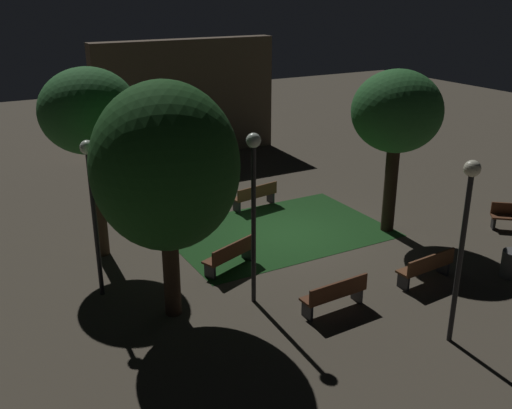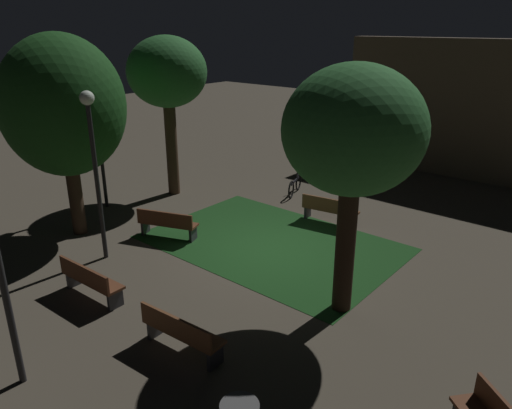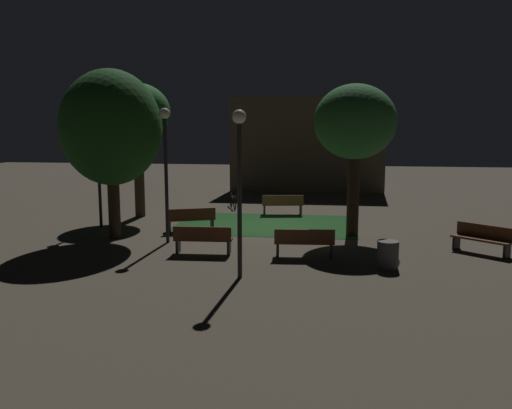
{
  "view_description": "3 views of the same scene",
  "coord_description": "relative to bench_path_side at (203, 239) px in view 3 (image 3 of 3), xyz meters",
  "views": [
    {
      "loc": [
        -9.57,
        -14.96,
        7.71
      ],
      "look_at": [
        -0.72,
        0.88,
        0.9
      ],
      "focal_mm": 40.76,
      "sensor_mm": 36.0,
      "label": 1
    },
    {
      "loc": [
        7.71,
        -9.75,
        6.02
      ],
      "look_at": [
        -0.72,
        0.28,
        1.1
      ],
      "focal_mm": 33.95,
      "sensor_mm": 36.0,
      "label": 2
    },
    {
      "loc": [
        2.23,
        -20.57,
        4.05
      ],
      "look_at": [
        -0.42,
        -0.85,
        0.98
      ],
      "focal_mm": 37.81,
      "sensor_mm": 36.0,
      "label": 3
    }
  ],
  "objects": [
    {
      "name": "ground_plane",
      "position": [
        1.56,
        4.7,
        -0.48
      ],
      "size": [
        60.0,
        60.0,
        0.0
      ],
      "primitive_type": "plane",
      "color": "#4C4438"
    },
    {
      "name": "grass_lawn",
      "position": [
        1.37,
        5.06,
        -0.48
      ],
      "size": [
        7.07,
        4.8,
        0.01
      ],
      "primitive_type": "cube",
      "color": "#194219",
      "rests_on": "ground"
    },
    {
      "name": "bench_path_side",
      "position": [
        0.0,
        0.0,
        0.0
      ],
      "size": [
        1.82,
        0.56,
        0.88
      ],
      "color": "brown",
      "rests_on": "ground"
    },
    {
      "name": "bench_by_lamp",
      "position": [
        3.12,
        0.0,
        0.0
      ],
      "size": [
        1.83,
        0.61,
        0.88
      ],
      "color": "brown",
      "rests_on": "ground"
    },
    {
      "name": "bench_corner",
      "position": [
        1.84,
        7.42,
        0.0
      ],
      "size": [
        1.85,
        0.75,
        0.88
      ],
      "color": "brown",
      "rests_on": "ground"
    },
    {
      "name": "bench_lawn_edge",
      "position": [
        -1.24,
        3.35,
        0.0
      ],
      "size": [
        1.85,
        1.1,
        0.88
      ],
      "color": "brown",
      "rests_on": "ground"
    },
    {
      "name": "bench_back_row",
      "position": [
        8.57,
        1.26,
        0.0
      ],
      "size": [
        1.69,
        1.52,
        0.88
      ],
      "color": "brown",
      "rests_on": "ground"
    },
    {
      "name": "tree_right_canopy",
      "position": [
        -4.23,
        6.19,
        3.87
      ],
      "size": [
        2.78,
        2.78,
        5.66
      ],
      "color": "#423021",
      "rests_on": "ground"
    },
    {
      "name": "tree_back_left",
      "position": [
        -3.61,
        1.88,
        3.35
      ],
      "size": [
        3.45,
        3.45,
        5.83
      ],
      "color": "#38281C",
      "rests_on": "ground"
    },
    {
      "name": "tree_back_right",
      "position": [
        4.68,
        3.38,
        3.5
      ],
      "size": [
        2.87,
        2.87,
        5.36
      ],
      "color": "#2D2116",
      "rests_on": "ground"
    },
    {
      "name": "lamp_post_plaza_west",
      "position": [
        1.55,
        -2.38,
        2.49
      ],
      "size": [
        0.36,
        0.36,
        4.35
      ],
      "color": "black",
      "rests_on": "ground"
    },
    {
      "name": "lamp_post_path_center",
      "position": [
        -4.92,
        3.7,
        2.42
      ],
      "size": [
        0.36,
        0.36,
        4.23
      ],
      "color": "black",
      "rests_on": "ground"
    },
    {
      "name": "lamp_post_plaza_east",
      "position": [
        -1.56,
        1.42,
        2.58
      ],
      "size": [
        0.36,
        0.36,
        4.5
      ],
      "color": "black",
      "rests_on": "ground"
    },
    {
      "name": "trash_bin",
      "position": [
        5.48,
        -0.93,
        -0.09
      ],
      "size": [
        0.6,
        0.6,
        0.78
      ],
      "primitive_type": "cylinder",
      "color": "#4C4C4C",
      "rests_on": "ground"
    },
    {
      "name": "bicycle",
      "position": [
        -0.67,
        9.02,
        -0.14
      ],
      "size": [
        0.63,
        1.58,
        0.93
      ],
      "color": "black",
      "rests_on": "ground"
    },
    {
      "name": "building_wall_backdrop",
      "position": [
        2.53,
        15.35,
        2.26
      ],
      "size": [
        8.87,
        0.8,
        5.48
      ],
      "primitive_type": "cube",
      "color": "brown",
      "rests_on": "ground"
    }
  ]
}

